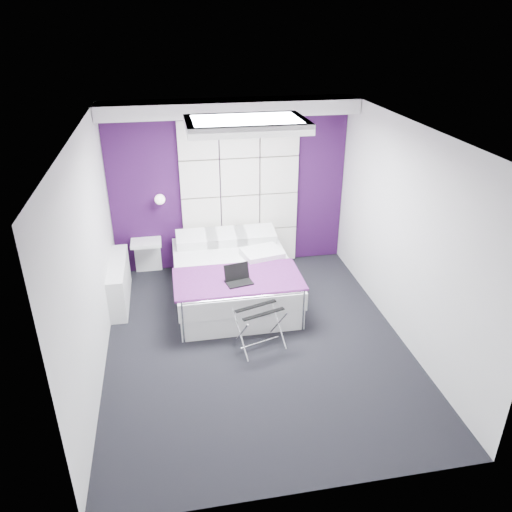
{
  "coord_description": "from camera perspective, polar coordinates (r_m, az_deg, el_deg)",
  "views": [
    {
      "loc": [
        -0.92,
        -5.0,
        3.68
      ],
      "look_at": [
        0.07,
        0.35,
        1.01
      ],
      "focal_mm": 35.0,
      "sensor_mm": 36.0,
      "label": 1
    }
  ],
  "objects": [
    {
      "name": "radiator",
      "position": [
        7.19,
        -15.35,
        -2.9
      ],
      "size": [
        0.22,
        1.2,
        0.6
      ],
      "primitive_type": "cube",
      "color": "white",
      "rests_on": "floor"
    },
    {
      "name": "accent_wall",
      "position": [
        7.63,
        -3.03,
        7.95
      ],
      "size": [
        3.58,
        0.02,
        2.58
      ],
      "primitive_type": "cube",
      "color": "#2F0D3B",
      "rests_on": "wall_back"
    },
    {
      "name": "wall_right",
      "position": [
        6.17,
        16.67,
        2.31
      ],
      "size": [
        0.0,
        4.4,
        4.4
      ],
      "primitive_type": "plane",
      "rotation": [
        1.57,
        0.0,
        -1.57
      ],
      "color": "silver",
      "rests_on": "floor"
    },
    {
      "name": "headboard",
      "position": [
        7.64,
        -1.83,
        6.98
      ],
      "size": [
        1.8,
        0.08,
        2.3
      ],
      "primitive_type": null,
      "color": "white",
      "rests_on": "wall_back"
    },
    {
      "name": "bed",
      "position": [
        7.05,
        -2.66,
        -2.52
      ],
      "size": [
        1.66,
        2.01,
        0.71
      ],
      "color": "white",
      "rests_on": "floor"
    },
    {
      "name": "ceiling",
      "position": [
        5.19,
        -0.03,
        14.17
      ],
      "size": [
        4.4,
        4.4,
        0.0
      ],
      "primitive_type": "plane",
      "rotation": [
        3.14,
        0.0,
        0.0
      ],
      "color": "white",
      "rests_on": "wall_back"
    },
    {
      "name": "luggage_rack",
      "position": [
        6.04,
        0.42,
        -8.24
      ],
      "size": [
        0.54,
        0.4,
        0.53
      ],
      "rotation": [
        0.0,
        0.0,
        0.31
      ],
      "color": "silver",
      "rests_on": "floor"
    },
    {
      "name": "nightstand",
      "position": [
        7.69,
        -12.46,
        1.52
      ],
      "size": [
        0.45,
        0.35,
        0.05
      ],
      "primitive_type": "cube",
      "color": "white",
      "rests_on": "wall_back"
    },
    {
      "name": "soffit",
      "position": [
        7.11,
        -2.99,
        16.58
      ],
      "size": [
        3.58,
        0.5,
        0.2
      ],
      "primitive_type": "cube",
      "color": "white",
      "rests_on": "wall_back"
    },
    {
      "name": "wall_lamp",
      "position": [
        7.48,
        -10.93,
        6.48
      ],
      "size": [
        0.15,
        0.15,
        0.15
      ],
      "primitive_type": "sphere",
      "color": "white",
      "rests_on": "wall_back"
    },
    {
      "name": "skylight",
      "position": [
        5.78,
        -1.14,
        14.9
      ],
      "size": [
        1.36,
        0.86,
        0.12
      ],
      "primitive_type": null,
      "color": "white",
      "rests_on": "ceiling"
    },
    {
      "name": "wall_left",
      "position": [
        5.61,
        -18.44,
        -0.4
      ],
      "size": [
        0.0,
        4.4,
        4.4
      ],
      "primitive_type": "plane",
      "rotation": [
        1.57,
        0.0,
        1.57
      ],
      "color": "silver",
      "rests_on": "floor"
    },
    {
      "name": "floor",
      "position": [
        6.27,
        -0.03,
        -9.74
      ],
      "size": [
        4.4,
        4.4,
        0.0
      ],
      "primitive_type": "plane",
      "color": "black",
      "rests_on": "ground"
    },
    {
      "name": "laptop",
      "position": [
        6.38,
        -2.01,
        -2.48
      ],
      "size": [
        0.33,
        0.23,
        0.24
      ],
      "rotation": [
        0.0,
        0.0,
        0.21
      ],
      "color": "black",
      "rests_on": "bed"
    },
    {
      "name": "wall_back",
      "position": [
        7.64,
        -3.04,
        7.98
      ],
      "size": [
        3.6,
        0.0,
        3.6
      ],
      "primitive_type": "plane",
      "rotation": [
        1.57,
        0.0,
        0.0
      ],
      "color": "silver",
      "rests_on": "floor"
    }
  ]
}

